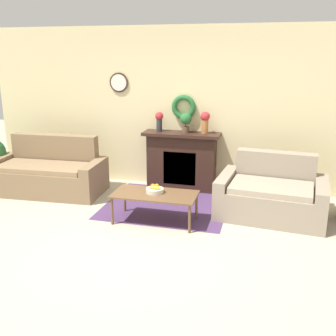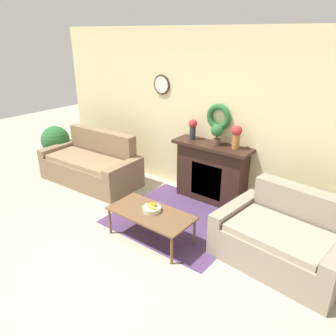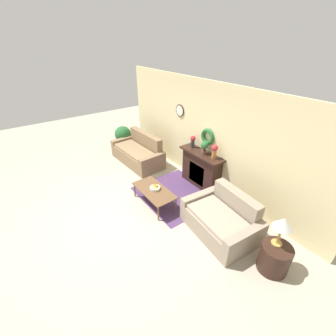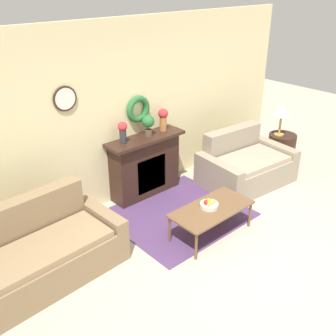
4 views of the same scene
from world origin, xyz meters
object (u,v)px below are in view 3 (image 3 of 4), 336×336
at_px(couch_left, 138,153).
at_px(vase_on_mantel_left, 193,141).
at_px(potted_plant_floor_by_couch, 123,135).
at_px(fruit_bowl, 155,187).
at_px(fireplace, 201,169).
at_px(side_table_by_loveseat, 274,258).
at_px(loveseat_right, 222,219).
at_px(potted_plant_on_mantel, 205,146).
at_px(vase_on_mantel_right, 214,151).
at_px(coffee_table, 154,191).
at_px(table_lamp, 283,224).

bearing_deg(couch_left, vase_on_mantel_left, 19.42).
bearing_deg(potted_plant_floor_by_couch, fruit_bowl, -13.23).
distance_m(fireplace, side_table_by_loveseat, 2.78).
relative_size(loveseat_right, potted_plant_on_mantel, 4.78).
height_order(side_table_by_loveseat, vase_on_mantel_right, vase_on_mantel_right).
bearing_deg(couch_left, loveseat_right, -4.46).
height_order(coffee_table, potted_plant_on_mantel, potted_plant_on_mantel).
height_order(fruit_bowl, potted_plant_on_mantel, potted_plant_on_mantel).
xyz_separation_m(coffee_table, fruit_bowl, (-0.01, 0.04, 0.08)).
xyz_separation_m(fireplace, vase_on_mantel_left, (-0.39, 0.01, 0.68)).
bearing_deg(potted_plant_floor_by_couch, couch_left, -2.15).
height_order(loveseat_right, table_lamp, table_lamp).
xyz_separation_m(fruit_bowl, vase_on_mantel_left, (-0.33, 1.43, 0.72)).
distance_m(potted_plant_on_mantel, potted_plant_floor_by_couch, 3.48).
bearing_deg(side_table_by_loveseat, vase_on_mantel_right, 161.37).
bearing_deg(coffee_table, couch_left, 160.13).
height_order(vase_on_mantel_left, potted_plant_on_mantel, potted_plant_on_mantel).
bearing_deg(vase_on_mantel_left, coffee_table, -76.76).
bearing_deg(couch_left, vase_on_mantel_right, 12.97).
height_order(potted_plant_on_mantel, potted_plant_floor_by_couch, potted_plant_on_mantel).
height_order(table_lamp, potted_plant_floor_by_couch, table_lamp).
xyz_separation_m(couch_left, fruit_bowl, (2.07, -0.71, 0.14)).
relative_size(fruit_bowl, table_lamp, 0.44).
bearing_deg(table_lamp, vase_on_mantel_right, 162.06).
xyz_separation_m(side_table_by_loveseat, vase_on_mantel_left, (-3.05, 0.77, 0.91)).
distance_m(coffee_table, vase_on_mantel_right, 1.73).
distance_m(table_lamp, potted_plant_floor_by_couch, 5.90).
bearing_deg(vase_on_mantel_right, fireplace, -179.15).
bearing_deg(potted_plant_on_mantel, fireplace, 168.27).
bearing_deg(vase_on_mantel_right, potted_plant_on_mantel, -176.39).
relative_size(loveseat_right, side_table_by_loveseat, 2.96).
height_order(couch_left, fruit_bowl, couch_left).
relative_size(couch_left, vase_on_mantel_left, 5.82).
bearing_deg(table_lamp, potted_plant_on_mantel, 164.61).
xyz_separation_m(couch_left, loveseat_right, (3.64, -0.10, -0.01)).
bearing_deg(fireplace, table_lamp, -15.30).
relative_size(fruit_bowl, side_table_by_loveseat, 0.46).
bearing_deg(couch_left, fruit_bowl, -21.85).
bearing_deg(fireplace, side_table_by_loveseat, -15.97).
relative_size(coffee_table, side_table_by_loveseat, 2.16).
bearing_deg(potted_plant_on_mantel, vase_on_mantel_right, 3.61).
relative_size(vase_on_mantel_left, vase_on_mantel_right, 0.91).
relative_size(couch_left, loveseat_right, 1.20).
bearing_deg(fireplace, vase_on_mantel_left, 179.16).
xyz_separation_m(vase_on_mantel_right, potted_plant_floor_by_couch, (-3.67, -0.67, -0.66)).
xyz_separation_m(fireplace, loveseat_right, (1.51, -0.81, -0.20)).
xyz_separation_m(coffee_table, potted_plant_on_mantel, (0.11, 1.45, 0.81)).
bearing_deg(coffee_table, side_table_by_loveseat, 14.49).
xyz_separation_m(side_table_by_loveseat, table_lamp, (-0.06, 0.05, 0.71)).
bearing_deg(potted_plant_floor_by_couch, fireplace, 11.44).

